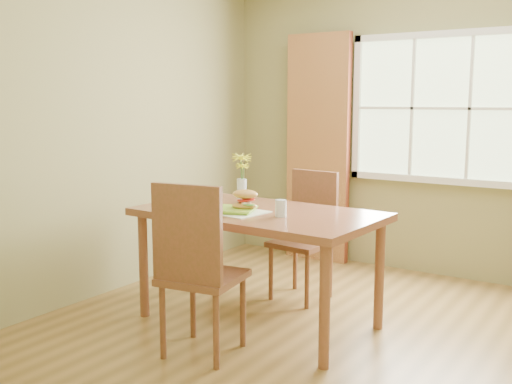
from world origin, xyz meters
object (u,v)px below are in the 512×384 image
object	(u,v)px
chair_near	(195,264)
chair_far	(307,229)
dining_table	(258,222)
flower_vase	(242,174)
water_glass	(281,209)
croissant_sandwich	(245,200)

from	to	relation	value
chair_near	chair_far	bearing A→B (deg)	80.80
dining_table	chair_near	xyz separation A→B (m)	(0.02, -0.71, -0.13)
chair_near	flower_vase	xyz separation A→B (m)	(-0.29, 0.91, 0.43)
chair_near	chair_far	xyz separation A→B (m)	(-0.01, 1.42, -0.04)
chair_near	flower_vase	size ratio (longest dim) A/B	2.95
chair_far	flower_vase	world-z (taller)	flower_vase
dining_table	water_glass	world-z (taller)	water_glass
chair_far	water_glass	world-z (taller)	chair_far
water_glass	chair_near	bearing A→B (deg)	-110.64
flower_vase	water_glass	bearing A→B (deg)	-29.70
chair_near	chair_far	size ratio (longest dim) A/B	1.08
chair_near	dining_table	bearing A→B (deg)	81.70
croissant_sandwich	dining_table	bearing A→B (deg)	52.82
dining_table	flower_vase	world-z (taller)	flower_vase
dining_table	chair_near	distance (m)	0.73
dining_table	chair_far	distance (m)	0.73
chair_near	water_glass	world-z (taller)	chair_near
dining_table	flower_vase	size ratio (longest dim) A/B	4.59
water_glass	flower_vase	world-z (taller)	flower_vase
dining_table	chair_far	bearing A→B (deg)	91.52
chair_near	croissant_sandwich	world-z (taller)	chair_near
chair_near	croissant_sandwich	distance (m)	0.69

